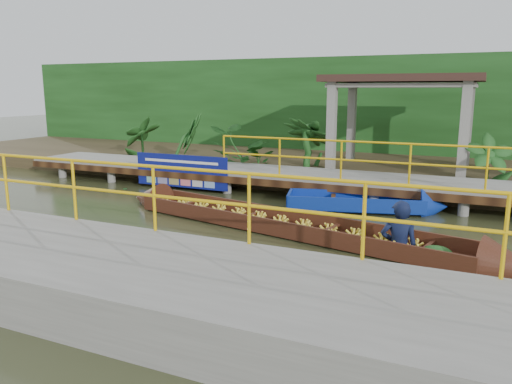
% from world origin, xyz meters
% --- Properties ---
extents(ground, '(80.00, 80.00, 0.00)m').
position_xyz_m(ground, '(0.00, 0.00, 0.00)').
color(ground, '#2E3118').
rests_on(ground, ground).
extents(land_strip, '(30.00, 8.00, 0.45)m').
position_xyz_m(land_strip, '(0.00, 7.50, 0.23)').
color(land_strip, '#372D1B').
rests_on(land_strip, ground).
extents(far_dock, '(16.00, 2.06, 1.66)m').
position_xyz_m(far_dock, '(0.02, 3.43, 0.48)').
color(far_dock, slate).
rests_on(far_dock, ground).
extents(near_dock, '(18.00, 2.40, 1.73)m').
position_xyz_m(near_dock, '(1.00, -4.20, 0.30)').
color(near_dock, slate).
rests_on(near_dock, ground).
extents(pavilion, '(4.40, 3.00, 3.00)m').
position_xyz_m(pavilion, '(3.00, 6.30, 2.82)').
color(pavilion, slate).
rests_on(pavilion, ground).
extents(foliage_backdrop, '(30.00, 0.80, 4.00)m').
position_xyz_m(foliage_backdrop, '(0.00, 10.00, 2.00)').
color(foliage_backdrop, '#183F14').
rests_on(foliage_backdrop, ground).
extents(vendor_boat, '(9.06, 2.75, 2.13)m').
position_xyz_m(vendor_boat, '(2.24, -0.25, 0.26)').
color(vendor_boat, '#3A1E0F').
rests_on(vendor_boat, ground).
extents(moored_blue_boat, '(3.75, 1.82, 0.87)m').
position_xyz_m(moored_blue_boat, '(3.51, 2.42, 0.15)').
color(moored_blue_boat, navy).
rests_on(moored_blue_boat, ground).
extents(blue_banner, '(2.93, 0.04, 0.92)m').
position_xyz_m(blue_banner, '(-2.33, 2.48, 0.56)').
color(blue_banner, navy).
rests_on(blue_banner, ground).
extents(tropical_plants, '(14.22, 1.22, 1.53)m').
position_xyz_m(tropical_plants, '(0.20, 5.30, 1.22)').
color(tropical_plants, '#183F14').
rests_on(tropical_plants, ground).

